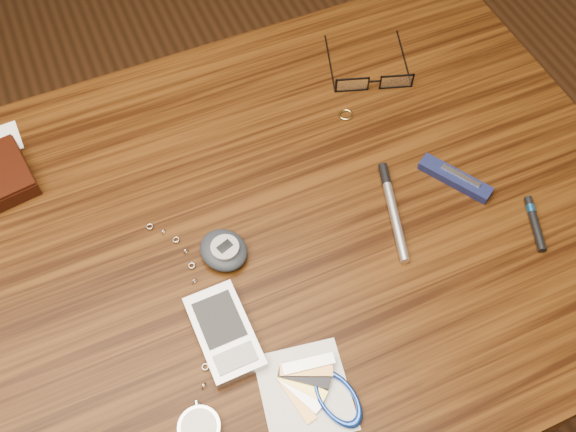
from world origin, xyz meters
name	(u,v)px	position (x,y,z in m)	size (l,w,h in m)	color
ground	(274,399)	(0.00, 0.00, 0.00)	(3.80, 3.80, 0.00)	#472814
desk	(266,269)	(0.00, 0.00, 0.65)	(1.00, 0.70, 0.75)	#381D08
eyeglasses	(373,80)	(0.25, 0.17, 0.76)	(0.15, 0.15, 0.03)	black
gold_ring	(346,115)	(0.18, 0.13, 0.75)	(0.02, 0.02, 0.00)	tan
pocket_watch	(199,420)	(-0.15, -0.19, 0.76)	(0.09, 0.29, 0.01)	silver
pda_phone	(224,332)	(-0.09, -0.11, 0.76)	(0.06, 0.11, 0.02)	#ADADB1
pedometer	(224,250)	(-0.06, -0.01, 0.76)	(0.07, 0.08, 0.03)	#21252D
notepad_keys	(320,393)	(-0.02, -0.22, 0.75)	(0.12, 0.12, 0.01)	silver
pocket_knife	(455,178)	(0.27, -0.03, 0.76)	(0.07, 0.10, 0.01)	#151C3D
silver_pen	(392,203)	(0.17, -0.03, 0.76)	(0.06, 0.15, 0.01)	silver
black_blue_pen	(534,222)	(0.32, -0.13, 0.76)	(0.04, 0.08, 0.01)	black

